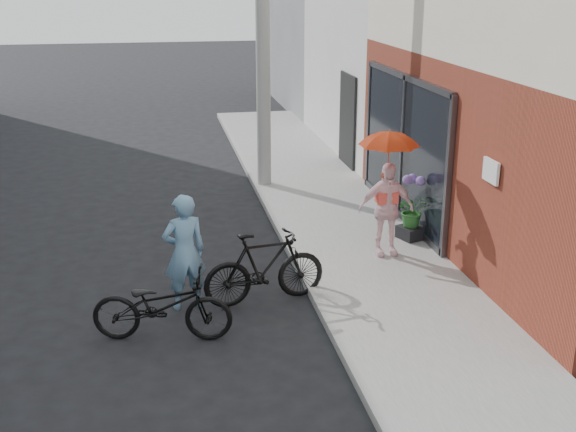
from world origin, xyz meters
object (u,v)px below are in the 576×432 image
object	(u,v)px
officer	(184,252)
kimono_woman	(386,209)
bike_right	(265,267)
planter	(411,232)
bike_left	(162,306)
utility_pole	(263,14)

from	to	relation	value
officer	kimono_woman	xyz separation A→B (m)	(3.09, 1.06, 0.06)
bike_right	planter	xyz separation A→B (m)	(2.69, 1.68, -0.28)
bike_right	kimono_woman	size ratio (longest dim) A/B	1.16
kimono_woman	planter	distance (m)	1.07
bike_left	bike_right	world-z (taller)	bike_right
planter	kimono_woman	bearing A→B (deg)	-138.50
officer	kimono_woman	world-z (taller)	same
utility_pole	planter	distance (m)	5.24
bike_left	kimono_woman	distance (m)	3.94
bike_left	kimono_woman	xyz separation A→B (m)	(3.42, 1.91, 0.40)
utility_pole	bike_left	distance (m)	7.19
officer	planter	xyz separation A→B (m)	(3.74, 1.64, -0.57)
utility_pole	kimono_woman	xyz separation A→B (m)	(1.21, -4.22, -2.65)
bike_left	bike_right	distance (m)	1.60
officer	bike_right	world-z (taller)	officer
utility_pole	bike_right	world-z (taller)	utility_pole
bike_right	planter	bearing A→B (deg)	-66.92
officer	bike_left	bearing A→B (deg)	55.71
officer	bike_left	size ratio (longest dim) A/B	0.93
utility_pole	bike_left	size ratio (longest dim) A/B	4.13
utility_pole	bike_left	bearing A→B (deg)	-109.86
utility_pole	planter	bearing A→B (deg)	-62.99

